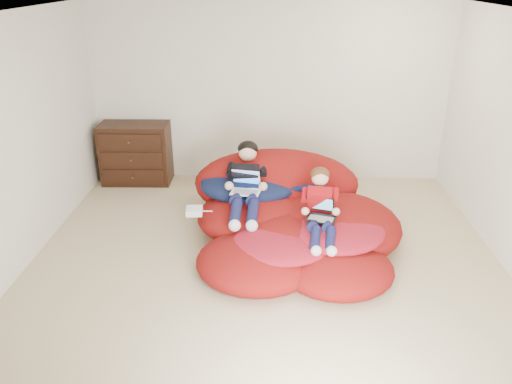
% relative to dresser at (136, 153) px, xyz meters
% --- Properties ---
extents(room_shell, '(5.10, 5.10, 2.77)m').
position_rel_dresser_xyz_m(room_shell, '(1.90, -2.24, -0.21)').
color(room_shell, '#C7B68E').
rests_on(room_shell, ground).
extents(dresser, '(0.97, 0.55, 0.87)m').
position_rel_dresser_xyz_m(dresser, '(0.00, 0.00, 0.00)').
color(dresser, black).
rests_on(dresser, ground).
extents(beanbag_pile, '(2.44, 2.43, 0.93)m').
position_rel_dresser_xyz_m(beanbag_pile, '(2.17, -1.63, -0.16)').
color(beanbag_pile, maroon).
rests_on(beanbag_pile, ground).
extents(cream_pillow, '(0.48, 0.30, 0.30)m').
position_rel_dresser_xyz_m(cream_pillow, '(1.65, -0.74, 0.19)').
color(cream_pillow, beige).
rests_on(cream_pillow, beanbag_pile).
extents(older_boy, '(0.34, 1.21, 0.65)m').
position_rel_dresser_xyz_m(older_boy, '(1.67, -1.44, 0.22)').
color(older_boy, black).
rests_on(older_boy, beanbag_pile).
extents(younger_boy, '(0.31, 0.91, 0.62)m').
position_rel_dresser_xyz_m(younger_boy, '(2.47, -1.99, 0.17)').
color(younger_boy, '#AC0F14').
rests_on(younger_boy, beanbag_pile).
extents(laptop_white, '(0.35, 0.38, 0.22)m').
position_rel_dresser_xyz_m(laptop_white, '(1.67, -1.55, 0.19)').
color(laptop_white, white).
rests_on(laptop_white, older_boy).
extents(laptop_black, '(0.34, 0.37, 0.21)m').
position_rel_dresser_xyz_m(laptop_black, '(2.47, -2.04, 0.11)').
color(laptop_black, black).
rests_on(laptop_black, younger_boy).
extents(power_adapter, '(0.19, 0.19, 0.07)m').
position_rel_dresser_xyz_m(power_adapter, '(1.11, -1.80, -0.01)').
color(power_adapter, white).
rests_on(power_adapter, beanbag_pile).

